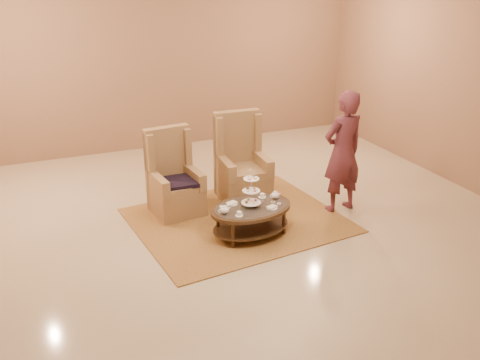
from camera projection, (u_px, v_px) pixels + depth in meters
name	position (u px, v px, depth m)	size (l,w,h in m)	color
ground	(237.00, 233.00, 7.24)	(8.00, 8.00, 0.00)	#C6B593
ceiling	(237.00, 233.00, 7.24)	(8.00, 8.00, 0.02)	white
wall_back	(156.00, 57.00, 10.00)	(8.00, 0.04, 3.50)	#946D51
rug	(238.00, 220.00, 7.58)	(3.02, 2.61, 0.01)	#A9813C
tea_table	(251.00, 212.00, 7.06)	(1.22, 0.92, 0.95)	black
armchair_left	(174.00, 185.00, 7.72)	(0.74, 0.76, 1.24)	#9A7448
armchair_right	(241.00, 170.00, 8.19)	(0.75, 0.78, 1.33)	#9A7448
person	(343.00, 152.00, 7.60)	(0.70, 0.51, 1.79)	#5A2630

